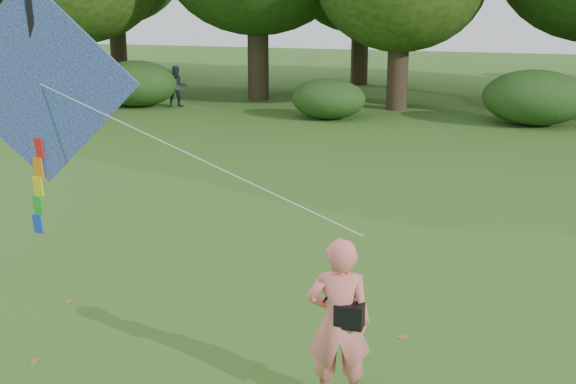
# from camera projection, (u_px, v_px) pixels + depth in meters

# --- Properties ---
(ground) EXTENTS (100.00, 100.00, 0.00)m
(ground) POSITION_uv_depth(u_px,v_px,m) (312.00, 354.00, 8.99)
(ground) COLOR #265114
(ground) RESTS_ON ground
(man_kite_flyer) EXTENTS (0.79, 0.62, 1.91)m
(man_kite_flyer) POSITION_uv_depth(u_px,v_px,m) (339.00, 323.00, 7.69)
(man_kite_flyer) COLOR #F27771
(man_kite_flyer) RESTS_ON ground
(bystander_left) EXTENTS (0.99, 0.94, 1.60)m
(bystander_left) POSITION_uv_depth(u_px,v_px,m) (177.00, 87.00, 28.39)
(bystander_left) COLOR #272A34
(bystander_left) RESTS_ON ground
(crossbody_bag) EXTENTS (0.43, 0.20, 0.73)m
(crossbody_bag) POSITION_uv_depth(u_px,v_px,m) (349.00, 314.00, 7.60)
(crossbody_bag) COLOR black
(crossbody_bag) RESTS_ON ground
(flying_kite) EXTENTS (5.61, 1.17, 3.30)m
(flying_kite) POSITION_uv_depth(u_px,v_px,m) (39.00, 86.00, 9.00)
(flying_kite) COLOR #233D98
(flying_kite) RESTS_ON ground
(shrub_band) EXTENTS (39.15, 3.22, 1.88)m
(shrub_band) POSITION_uv_depth(u_px,v_px,m) (423.00, 97.00, 25.20)
(shrub_band) COLOR #264919
(shrub_band) RESTS_ON ground
(fallen_leaves) EXTENTS (9.35, 14.74, 0.01)m
(fallen_leaves) POSITION_uv_depth(u_px,v_px,m) (426.00, 303.00, 10.47)
(fallen_leaves) COLOR olive
(fallen_leaves) RESTS_ON ground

